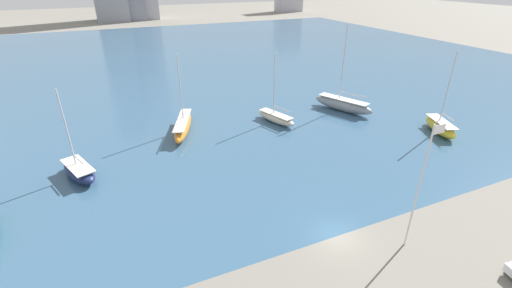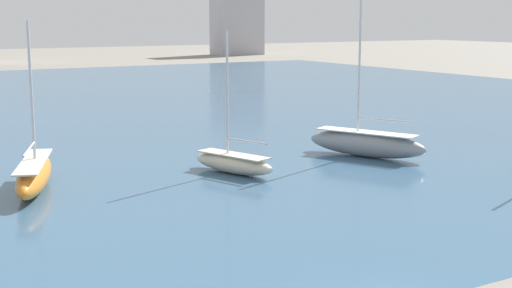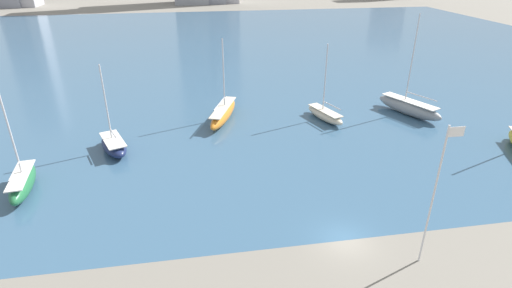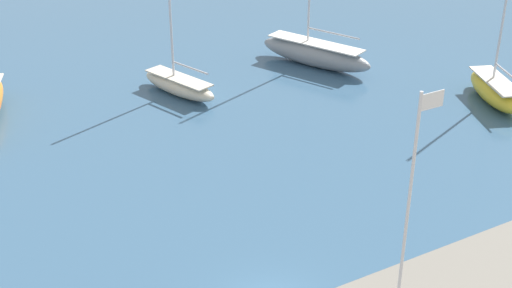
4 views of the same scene
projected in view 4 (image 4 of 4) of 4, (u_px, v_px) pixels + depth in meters
name	position (u px, v px, depth m)	size (l,w,h in m)	color
flag_pole	(410.00, 205.00, 29.25)	(1.24, 0.14, 11.10)	silver
sailboat_gray	(315.00, 53.00, 59.42)	(6.20, 10.37, 13.83)	gray
sailboat_yellow	(495.00, 90.00, 52.83)	(4.75, 7.53, 11.48)	yellow
sailboat_cream	(179.00, 85.00, 54.18)	(4.13, 7.59, 10.35)	beige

